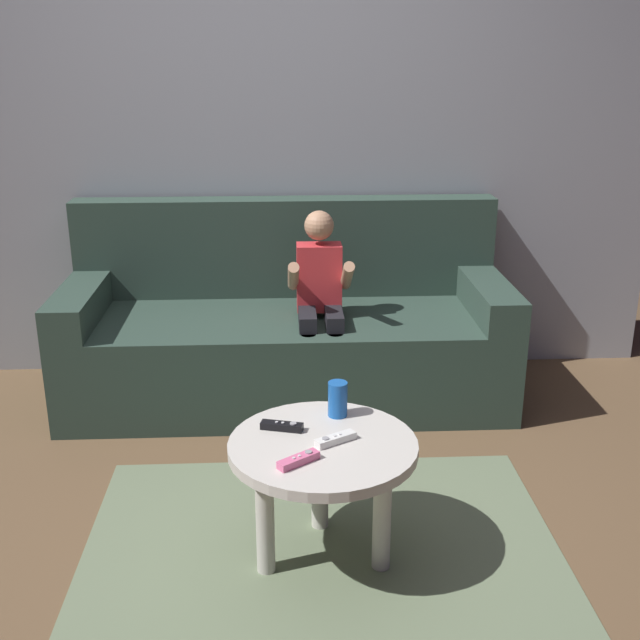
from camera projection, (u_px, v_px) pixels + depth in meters
ground_plane at (254, 556)px, 2.65m from camera, size 8.14×8.14×0.00m
wall_back at (257, 128)px, 3.85m from camera, size 4.07×0.05×2.50m
couch at (287, 333)px, 3.80m from camera, size 2.09×0.80×0.92m
person_seated_on_couch at (320, 299)px, 3.56m from camera, size 0.29×0.36×0.93m
coffee_table at (323, 461)px, 2.52m from camera, size 0.61×0.61×0.44m
area_rug at (323, 557)px, 2.63m from camera, size 1.63×1.31×0.01m
game_remote_white_near_edge at (335, 439)px, 2.48m from camera, size 0.14×0.10×0.03m
game_remote_pink_center at (299, 460)px, 2.36m from camera, size 0.13×0.11×0.03m
game_remote_black_far_corner at (282, 426)px, 2.57m from camera, size 0.14×0.07×0.03m
soda_can at (338, 399)px, 2.65m from camera, size 0.07×0.07×0.12m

